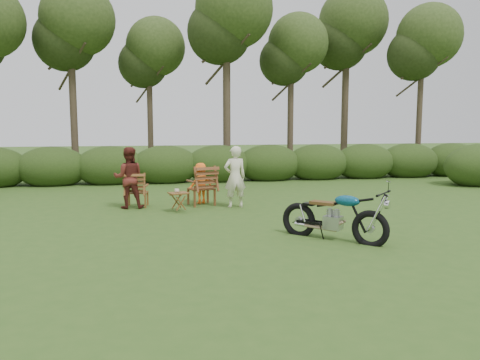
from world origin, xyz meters
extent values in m
plane|color=#30521B|center=(0.00, 0.00, 0.00)|extent=(80.00, 80.00, 0.00)
cylinder|color=#3B3020|center=(-5.50, 11.10, 3.60)|extent=(0.28, 0.28, 7.20)
sphere|color=#2B3E17|center=(-5.50, 11.10, 5.84)|extent=(2.88, 2.88, 2.88)
cylinder|color=#3B3020|center=(-2.50, 12.20, 3.15)|extent=(0.24, 0.24, 6.30)
sphere|color=#2B3E17|center=(-2.50, 12.20, 5.11)|extent=(2.52, 2.52, 2.52)
cylinder|color=#3B3020|center=(0.50, 10.00, 3.83)|extent=(0.30, 0.30, 7.65)
sphere|color=#2B3E17|center=(0.50, 10.00, 6.21)|extent=(3.06, 3.06, 3.06)
cylinder|color=#3B3020|center=(3.50, 11.10, 3.24)|extent=(0.26, 0.26, 6.48)
sphere|color=#2B3E17|center=(3.50, 11.10, 5.26)|extent=(2.59, 2.59, 2.59)
cylinder|color=#3B3020|center=(6.50, 12.20, 3.96)|extent=(0.32, 0.32, 7.92)
sphere|color=#2B3E17|center=(6.50, 12.20, 6.42)|extent=(3.17, 3.17, 3.17)
cylinder|color=#3B3020|center=(9.00, 10.00, 3.42)|extent=(0.24, 0.24, 6.84)
sphere|color=#2B3E17|center=(9.00, 10.00, 5.55)|extent=(2.74, 2.74, 2.74)
ellipsoid|color=#253814|center=(-6.00, 9.00, 0.63)|extent=(2.52, 1.68, 1.51)
ellipsoid|color=#253814|center=(-4.00, 9.00, 0.63)|extent=(2.52, 1.68, 1.51)
ellipsoid|color=#253814|center=(-2.00, 9.00, 0.63)|extent=(2.52, 1.68, 1.51)
ellipsoid|color=#253814|center=(0.00, 9.00, 0.63)|extent=(2.52, 1.68, 1.51)
ellipsoid|color=#253814|center=(2.00, 9.00, 0.63)|extent=(2.52, 1.68, 1.51)
ellipsoid|color=#253814|center=(4.00, 9.00, 0.63)|extent=(2.52, 1.68, 1.51)
ellipsoid|color=#253814|center=(6.00, 9.00, 0.63)|extent=(2.52, 1.68, 1.51)
ellipsoid|color=#253814|center=(8.00, 9.00, 0.63)|extent=(2.52, 1.68, 1.51)
ellipsoid|color=#253814|center=(10.00, 9.00, 0.63)|extent=(2.52, 1.68, 1.51)
imported|color=beige|center=(-1.95, 2.96, 0.53)|extent=(0.13, 0.13, 0.09)
imported|color=#ECE6C2|center=(-0.42, 3.28, 0.00)|extent=(0.62, 0.44, 1.61)
imported|color=#5C211A|center=(-3.14, 3.70, 0.00)|extent=(0.79, 0.63, 1.59)
imported|color=orange|center=(-1.23, 4.06, 0.00)|extent=(0.81, 0.61, 1.12)
camera|label=1|loc=(-2.64, -8.61, 2.17)|focal=35.00mm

